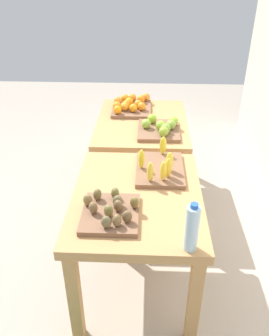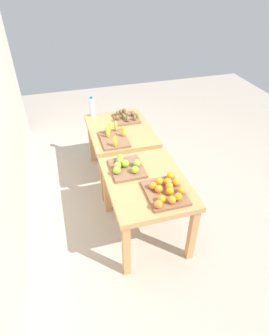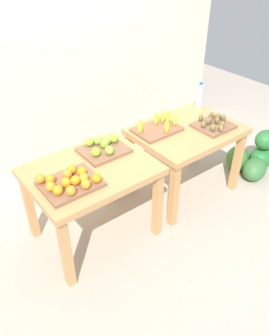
{
  "view_description": "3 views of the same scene",
  "coord_description": "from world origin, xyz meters",
  "px_view_note": "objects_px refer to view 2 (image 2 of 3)",
  "views": [
    {
      "loc": [
        2.34,
        0.06,
        2.03
      ],
      "look_at": [
        -0.07,
        -0.05,
        0.56
      ],
      "focal_mm": 37.61,
      "sensor_mm": 36.0,
      "label": 1
    },
    {
      "loc": [
        -2.67,
        0.74,
        2.59
      ],
      "look_at": [
        -0.08,
        -0.01,
        0.56
      ],
      "focal_mm": 30.59,
      "sensor_mm": 36.0,
      "label": 2
    },
    {
      "loc": [
        -1.67,
        -2.04,
        2.37
      ],
      "look_at": [
        -0.06,
        0.04,
        0.52
      ],
      "focal_mm": 36.29,
      "sensor_mm": 36.0,
      "label": 3
    }
  ],
  "objects_px": {
    "apple_bin": "(126,167)",
    "banana_crate": "(114,137)",
    "kiwi_bin": "(126,117)",
    "watermelon_pile": "(123,132)",
    "orange_bin": "(166,191)",
    "water_bottle": "(92,107)",
    "display_table_left": "(146,189)",
    "display_table_right": "(120,136)"
  },
  "relations": [
    {
      "from": "display_table_right",
      "to": "water_bottle",
      "type": "bearing_deg",
      "value": 31.42
    },
    {
      "from": "kiwi_bin",
      "to": "watermelon_pile",
      "type": "bearing_deg",
      "value": -8.97
    },
    {
      "from": "orange_bin",
      "to": "water_bottle",
      "type": "distance_m",
      "value": 1.87
    },
    {
      "from": "kiwi_bin",
      "to": "display_table_right",
      "type": "bearing_deg",
      "value": 147.59
    },
    {
      "from": "apple_bin",
      "to": "display_table_left",
      "type": "bearing_deg",
      "value": -146.34
    },
    {
      "from": "display_table_left",
      "to": "kiwi_bin",
      "type": "distance_m",
      "value": 1.36
    },
    {
      "from": "apple_bin",
      "to": "banana_crate",
      "type": "distance_m",
      "value": 0.63
    },
    {
      "from": "display_table_left",
      "to": "display_table_right",
      "type": "bearing_deg",
      "value": 0.0
    },
    {
      "from": "apple_bin",
      "to": "kiwi_bin",
      "type": "height_order",
      "value": "apple_bin"
    },
    {
      "from": "orange_bin",
      "to": "apple_bin",
      "type": "height_order",
      "value": "apple_bin"
    },
    {
      "from": "kiwi_bin",
      "to": "water_bottle",
      "type": "bearing_deg",
      "value": 60.63
    },
    {
      "from": "display_table_right",
      "to": "kiwi_bin",
      "type": "height_order",
      "value": "kiwi_bin"
    },
    {
      "from": "banana_crate",
      "to": "watermelon_pile",
      "type": "bearing_deg",
      "value": -18.51
    },
    {
      "from": "water_bottle",
      "to": "banana_crate",
      "type": "bearing_deg",
      "value": -168.9
    },
    {
      "from": "display_table_right",
      "to": "banana_crate",
      "type": "xyz_separation_m",
      "value": [
        -0.26,
        0.14,
        0.15
      ]
    },
    {
      "from": "orange_bin",
      "to": "water_bottle",
      "type": "relative_size",
      "value": 1.62
    },
    {
      "from": "banana_crate",
      "to": "orange_bin",
      "type": "bearing_deg",
      "value": -167.12
    },
    {
      "from": "apple_bin",
      "to": "watermelon_pile",
      "type": "height_order",
      "value": "apple_bin"
    },
    {
      "from": "orange_bin",
      "to": "display_table_right",
      "type": "bearing_deg",
      "value": 4.74
    },
    {
      "from": "display_table_right",
      "to": "apple_bin",
      "type": "height_order",
      "value": "apple_bin"
    },
    {
      "from": "display_table_left",
      "to": "kiwi_bin",
      "type": "relative_size",
      "value": 2.89
    },
    {
      "from": "apple_bin",
      "to": "water_bottle",
      "type": "distance_m",
      "value": 1.36
    },
    {
      "from": "orange_bin",
      "to": "apple_bin",
      "type": "distance_m",
      "value": 0.55
    },
    {
      "from": "water_bottle",
      "to": "display_table_right",
      "type": "bearing_deg",
      "value": -148.58
    },
    {
      "from": "display_table_right",
      "to": "orange_bin",
      "type": "relative_size",
      "value": 2.3
    },
    {
      "from": "apple_bin",
      "to": "banana_crate",
      "type": "relative_size",
      "value": 0.91
    },
    {
      "from": "orange_bin",
      "to": "kiwi_bin",
      "type": "bearing_deg",
      "value": -1.01
    },
    {
      "from": "watermelon_pile",
      "to": "orange_bin",
      "type": "bearing_deg",
      "value": 176.56
    },
    {
      "from": "display_table_left",
      "to": "display_table_right",
      "type": "relative_size",
      "value": 1.0
    },
    {
      "from": "display_table_left",
      "to": "watermelon_pile",
      "type": "xyz_separation_m",
      "value": [
        2.03,
        -0.25,
        -0.48
      ]
    },
    {
      "from": "display_table_left",
      "to": "water_bottle",
      "type": "distance_m",
      "value": 1.62
    },
    {
      "from": "display_table_right",
      "to": "banana_crate",
      "type": "distance_m",
      "value": 0.33
    },
    {
      "from": "banana_crate",
      "to": "display_table_right",
      "type": "bearing_deg",
      "value": -28.86
    },
    {
      "from": "display_table_left",
      "to": "watermelon_pile",
      "type": "bearing_deg",
      "value": -7.03
    },
    {
      "from": "kiwi_bin",
      "to": "water_bottle",
      "type": "height_order",
      "value": "water_bottle"
    },
    {
      "from": "apple_bin",
      "to": "watermelon_pile",
      "type": "bearing_deg",
      "value": -12.67
    },
    {
      "from": "display_table_right",
      "to": "apple_bin",
      "type": "distance_m",
      "value": 0.91
    },
    {
      "from": "water_bottle",
      "to": "display_table_left",
      "type": "bearing_deg",
      "value": -169.9
    },
    {
      "from": "banana_crate",
      "to": "water_bottle",
      "type": "relative_size",
      "value": 1.58
    },
    {
      "from": "kiwi_bin",
      "to": "orange_bin",
      "type": "bearing_deg",
      "value": 178.99
    },
    {
      "from": "banana_crate",
      "to": "watermelon_pile",
      "type": "height_order",
      "value": "banana_crate"
    },
    {
      "from": "display_table_left",
      "to": "banana_crate",
      "type": "bearing_deg",
      "value": 9.27
    }
  ]
}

